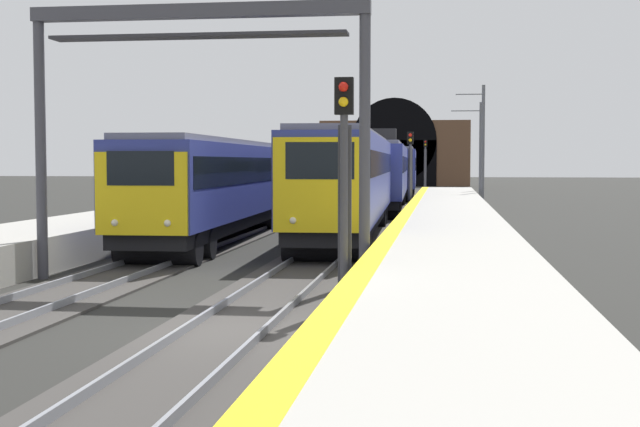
# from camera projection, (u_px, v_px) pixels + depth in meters

# --- Properties ---
(ground_plane) EXTENTS (320.00, 320.00, 0.00)m
(ground_plane) POSITION_uv_depth(u_px,v_px,m) (230.00, 333.00, 15.95)
(ground_plane) COLOR black
(platform_right) EXTENTS (112.00, 3.90, 1.03)m
(platform_right) POSITION_uv_depth(u_px,v_px,m) (454.00, 310.00, 15.36)
(platform_right) COLOR #9E9B93
(platform_right) RESTS_ON ground_plane
(platform_right_edge_strip) EXTENTS (112.00, 0.50, 0.01)m
(platform_right_edge_strip) POSITION_uv_depth(u_px,v_px,m) (357.00, 279.00, 15.57)
(platform_right_edge_strip) COLOR yellow
(platform_right_edge_strip) RESTS_ON platform_right
(track_main_line) EXTENTS (160.00, 2.77, 0.21)m
(track_main_line) POSITION_uv_depth(u_px,v_px,m) (230.00, 330.00, 15.95)
(track_main_line) COLOR #383533
(track_main_line) RESTS_ON ground_plane
(train_main_approaching) EXTENTS (59.27, 3.41, 5.11)m
(train_main_approaching) POSITION_uv_depth(u_px,v_px,m) (382.00, 172.00, 54.70)
(train_main_approaching) COLOR navy
(train_main_approaching) RESTS_ON ground_plane
(train_adjacent_platform) EXTENTS (57.56, 3.31, 3.91)m
(train_adjacent_platform) POSITION_uv_depth(u_px,v_px,m) (299.00, 175.00, 52.69)
(train_adjacent_platform) COLOR navy
(train_adjacent_platform) RESTS_ON ground_plane
(railway_signal_near) EXTENTS (0.39, 0.38, 4.79)m
(railway_signal_near) POSITION_uv_depth(u_px,v_px,m) (344.00, 175.00, 17.95)
(railway_signal_near) COLOR #38383D
(railway_signal_near) RESTS_ON ground_plane
(railway_signal_mid) EXTENTS (0.39, 0.38, 4.85)m
(railway_signal_mid) POSITION_uv_depth(u_px,v_px,m) (410.00, 165.00, 52.28)
(railway_signal_mid) COLOR #4C4C54
(railway_signal_mid) RESTS_ON ground_plane
(railway_signal_far) EXTENTS (0.39, 0.38, 5.35)m
(railway_signal_far) POSITION_uv_depth(u_px,v_px,m) (425.00, 161.00, 92.78)
(railway_signal_far) COLOR #4C4C54
(railway_signal_far) RESTS_ON ground_plane
(overhead_signal_gantry) EXTENTS (0.70, 8.80, 7.07)m
(overhead_signal_gantry) POSITION_uv_depth(u_px,v_px,m) (198.00, 72.00, 22.38)
(overhead_signal_gantry) COLOR #3F3F47
(overhead_signal_gantry) RESTS_ON ground_plane
(tunnel_portal) EXTENTS (2.44, 18.71, 10.96)m
(tunnel_portal) POSITION_uv_depth(u_px,v_px,m) (395.00, 153.00, 110.31)
(tunnel_portal) COLOR brown
(tunnel_portal) RESTS_ON ground_plane
(catenary_mast_near) EXTENTS (0.22, 1.94, 8.18)m
(catenary_mast_near) POSITION_uv_depth(u_px,v_px,m) (483.00, 145.00, 58.86)
(catenary_mast_near) COLOR #595B60
(catenary_mast_near) RESTS_ON ground_plane
(catenary_mast_far) EXTENTS (0.22, 2.21, 7.29)m
(catenary_mast_far) POSITION_uv_depth(u_px,v_px,m) (480.00, 152.00, 62.71)
(catenary_mast_far) COLOR #595B60
(catenary_mast_far) RESTS_ON ground_plane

